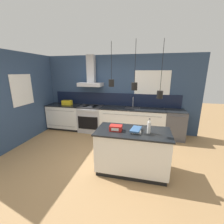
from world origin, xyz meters
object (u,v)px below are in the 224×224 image
oven_range (91,119)px  red_supply_box (116,128)px  book_stack (136,130)px  yellow_toolbox (67,103)px  dishwasher (174,125)px  bottle_on_island (149,127)px

oven_range → red_supply_box: size_ratio=3.74×
oven_range → red_supply_box: (1.30, -1.98, 0.51)m
book_stack → yellow_toolbox: (-2.60, 1.95, 0.05)m
dishwasher → oven_range: bearing=-179.9°
bottle_on_island → yellow_toolbox: (-2.84, 1.98, -0.04)m
oven_range → bottle_on_island: 2.83m
dishwasher → red_supply_box: (-1.47, -1.99, 0.51)m
red_supply_box → yellow_toolbox: (-2.19, 1.99, 0.03)m
yellow_toolbox → bottle_on_island: bearing=-34.9°
oven_range → yellow_toolbox: (-0.89, 0.00, 0.54)m
dishwasher → book_stack: 2.28m
book_stack → red_supply_box: 0.41m
oven_range → book_stack: book_stack is taller
oven_range → bottle_on_island: bearing=-45.4°
book_stack → yellow_toolbox: size_ratio=1.05×
dishwasher → yellow_toolbox: size_ratio=2.68×
red_supply_box → dishwasher: bearing=53.5°
dishwasher → bottle_on_island: 2.22m
yellow_toolbox → book_stack: bearing=-37.0°
oven_range → yellow_toolbox: yellow_toolbox is taller
oven_range → yellow_toolbox: 1.04m
oven_range → dishwasher: same height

